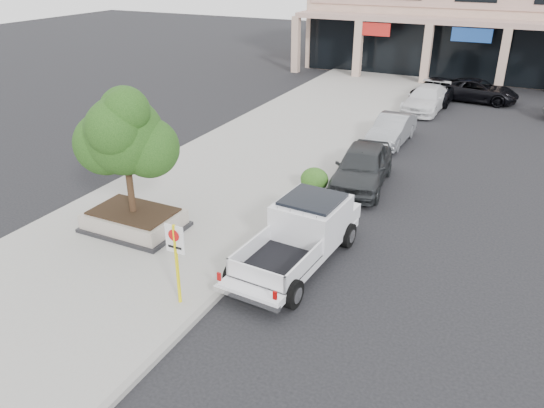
{
  "coord_description": "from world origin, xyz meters",
  "views": [
    {
      "loc": [
        5.09,
        -11.76,
        8.55
      ],
      "look_at": [
        -1.46,
        1.5,
        1.52
      ],
      "focal_mm": 35.0,
      "sensor_mm": 36.0,
      "label": 1
    }
  ],
  "objects": [
    {
      "name": "planter_tree",
      "position": [
        -5.87,
        0.48,
        3.41
      ],
      "size": [
        2.9,
        2.55,
        4.0
      ],
      "color": "black",
      "rests_on": "planter"
    },
    {
      "name": "curb",
      "position": [
        -1.55,
        6.0,
        0.07
      ],
      "size": [
        0.2,
        52.0,
        0.15
      ],
      "primitive_type": "cube",
      "color": "gray",
      "rests_on": "ground"
    },
    {
      "name": "ground",
      "position": [
        0.0,
        0.0,
        0.0
      ],
      "size": [
        120.0,
        120.0,
        0.0
      ],
      "primitive_type": "plane",
      "color": "black",
      "rests_on": "ground"
    },
    {
      "name": "lot_car_d",
      "position": [
        2.0,
        23.78,
        0.68
      ],
      "size": [
        5.02,
        2.48,
        1.37
      ],
      "primitive_type": "imported",
      "rotation": [
        0.0,
        0.0,
        1.53
      ],
      "color": "black",
      "rests_on": "ground"
    },
    {
      "name": "curb_car_a",
      "position": [
        -0.42,
        7.55,
        0.83
      ],
      "size": [
        2.51,
        5.06,
        1.66
      ],
      "primitive_type": "imported",
      "rotation": [
        0.0,
        0.0,
        0.12
      ],
      "color": "#282B2D",
      "rests_on": "ground"
    },
    {
      "name": "curb_car_d",
      "position": [
        -0.34,
        22.57,
        0.7
      ],
      "size": [
        2.73,
        5.19,
        1.39
      ],
      "primitive_type": "imported",
      "rotation": [
        0.0,
        0.0,
        -0.09
      ],
      "color": "black",
      "rests_on": "ground"
    },
    {
      "name": "pickup_truck",
      "position": [
        -0.35,
        0.86,
        0.9
      ],
      "size": [
        2.51,
        5.88,
        1.81
      ],
      "primitive_type": null,
      "rotation": [
        0.0,
        0.0,
        -0.07
      ],
      "color": "white",
      "rests_on": "ground"
    },
    {
      "name": "no_parking_sign",
      "position": [
        -2.24,
        -2.43,
        1.63
      ],
      "size": [
        0.55,
        0.09,
        2.3
      ],
      "color": "yellow",
      "rests_on": "sidewalk"
    },
    {
      "name": "hedge",
      "position": [
        -1.8,
        5.91,
        0.62
      ],
      "size": [
        1.1,
        0.99,
        0.93
      ],
      "primitive_type": "ellipsoid",
      "color": "#234C15",
      "rests_on": "sidewalk"
    },
    {
      "name": "curb_car_c",
      "position": [
        -0.45,
        20.12,
        0.71
      ],
      "size": [
        2.3,
        5.02,
        1.42
      ],
      "primitive_type": "imported",
      "rotation": [
        0.0,
        0.0,
        -0.06
      ],
      "color": "silver",
      "rests_on": "ground"
    },
    {
      "name": "sidewalk",
      "position": [
        -5.5,
        6.0,
        0.07
      ],
      "size": [
        8.0,
        52.0,
        0.15
      ],
      "primitive_type": "cube",
      "color": "gray",
      "rests_on": "ground"
    },
    {
      "name": "curb_car_b",
      "position": [
        -0.72,
        13.35,
        0.69
      ],
      "size": [
        1.57,
        4.23,
        1.38
      ],
      "primitive_type": "imported",
      "rotation": [
        0.0,
        0.0,
        -0.03
      ],
      "color": "gray",
      "rests_on": "ground"
    },
    {
      "name": "planter",
      "position": [
        -6.01,
        0.32,
        0.48
      ],
      "size": [
        3.2,
        2.2,
        0.68
      ],
      "color": "black",
      "rests_on": "sidewalk"
    }
  ]
}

